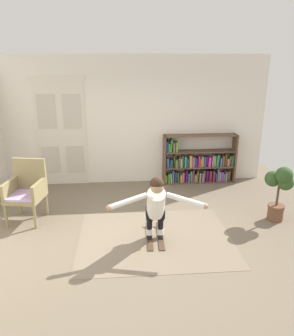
% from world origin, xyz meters
% --- Properties ---
extents(ground_plane, '(7.20, 7.20, 0.00)m').
position_xyz_m(ground_plane, '(0.00, 0.00, 0.00)').
color(ground_plane, '#6F624F').
extents(back_wall, '(6.00, 0.10, 2.90)m').
position_xyz_m(back_wall, '(0.00, 2.60, 1.45)').
color(back_wall, silver).
rests_on(back_wall, ground).
extents(double_door, '(1.22, 0.05, 2.45)m').
position_xyz_m(double_door, '(-1.67, 2.54, 1.23)').
color(double_door, beige).
rests_on(double_door, ground).
extents(rug, '(2.48, 1.95, 0.01)m').
position_xyz_m(rug, '(0.18, -0.11, 0.00)').
color(rug, '#7B6C58').
rests_on(rug, ground).
extents(bookshelf, '(1.70, 0.30, 1.15)m').
position_xyz_m(bookshelf, '(1.43, 2.39, 0.45)').
color(bookshelf, brown).
rests_on(bookshelf, ground).
extents(wicker_chair, '(0.70, 0.70, 1.10)m').
position_xyz_m(wicker_chair, '(-2.04, 0.78, 0.58)').
color(wicker_chair, '#8C8054').
rests_on(wicker_chair, ground).
extents(potted_plant, '(0.44, 0.45, 1.04)m').
position_xyz_m(potted_plant, '(2.42, 0.33, 0.64)').
color(potted_plant, brown).
rests_on(potted_plant, ground).
extents(skis_pair, '(0.30, 0.82, 0.07)m').
position_xyz_m(skis_pair, '(0.18, -0.08, 0.02)').
color(skis_pair, '#493524').
rests_on(skis_pair, rug).
extents(person_skier, '(1.47, 0.66, 1.11)m').
position_xyz_m(person_skier, '(0.17, -0.29, 0.71)').
color(person_skier, white).
rests_on(person_skier, skis_pair).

